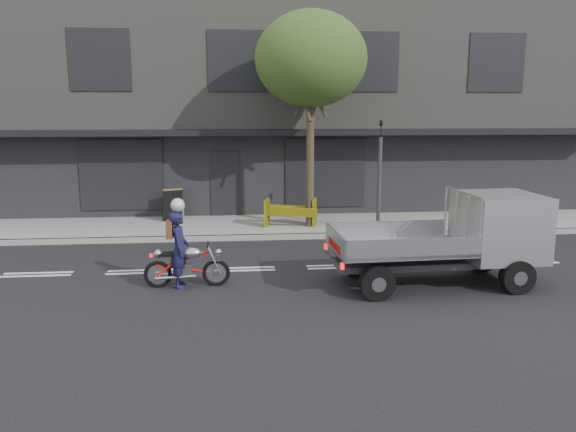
{
  "coord_description": "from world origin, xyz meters",
  "views": [
    {
      "loc": [
        -0.07,
        -13.16,
        3.84
      ],
      "look_at": [
        1.17,
        0.5,
        1.2
      ],
      "focal_mm": 35.0,
      "sensor_mm": 36.0,
      "label": 1
    }
  ],
  "objects_px": {
    "street_tree": "(311,60)",
    "sandwich_board": "(173,206)",
    "traffic_light_pole": "(379,182)",
    "motorcycle": "(187,265)",
    "flatbed_ute": "(481,231)",
    "rider": "(179,249)",
    "construction_barrier": "(291,213)"
  },
  "relations": [
    {
      "from": "street_tree",
      "to": "sandwich_board",
      "type": "height_order",
      "value": "street_tree"
    },
    {
      "from": "street_tree",
      "to": "flatbed_ute",
      "type": "bearing_deg",
      "value": -61.95
    },
    {
      "from": "rider",
      "to": "sandwich_board",
      "type": "bearing_deg",
      "value": 6.73
    },
    {
      "from": "street_tree",
      "to": "traffic_light_pole",
      "type": "bearing_deg",
      "value": -23.03
    },
    {
      "from": "flatbed_ute",
      "to": "sandwich_board",
      "type": "xyz_separation_m",
      "value": [
        -7.48,
        6.95,
        -0.52
      ]
    },
    {
      "from": "street_tree",
      "to": "construction_barrier",
      "type": "xyz_separation_m",
      "value": [
        -0.6,
        -0.15,
        -4.67
      ]
    },
    {
      "from": "construction_barrier",
      "to": "sandwich_board",
      "type": "distance_m",
      "value": 4.07
    },
    {
      "from": "street_tree",
      "to": "rider",
      "type": "xyz_separation_m",
      "value": [
        -3.55,
        -5.41,
        -4.44
      ]
    },
    {
      "from": "traffic_light_pole",
      "to": "motorcycle",
      "type": "relative_size",
      "value": 1.87
    },
    {
      "from": "rider",
      "to": "street_tree",
      "type": "bearing_deg",
      "value": -34.07
    },
    {
      "from": "street_tree",
      "to": "motorcycle",
      "type": "distance_m",
      "value": 7.98
    },
    {
      "from": "motorcycle",
      "to": "traffic_light_pole",
      "type": "bearing_deg",
      "value": 39.39
    },
    {
      "from": "motorcycle",
      "to": "flatbed_ute",
      "type": "distance_m",
      "value": 6.5
    },
    {
      "from": "flatbed_ute",
      "to": "street_tree",
      "type": "bearing_deg",
      "value": 115.36
    },
    {
      "from": "flatbed_ute",
      "to": "construction_barrier",
      "type": "height_order",
      "value": "flatbed_ute"
    },
    {
      "from": "traffic_light_pole",
      "to": "sandwich_board",
      "type": "distance_m",
      "value": 6.82
    },
    {
      "from": "construction_barrier",
      "to": "rider",
      "type": "bearing_deg",
      "value": -119.31
    },
    {
      "from": "street_tree",
      "to": "construction_barrier",
      "type": "height_order",
      "value": "street_tree"
    },
    {
      "from": "rider",
      "to": "flatbed_ute",
      "type": "relative_size",
      "value": 0.36
    },
    {
      "from": "traffic_light_pole",
      "to": "construction_barrier",
      "type": "xyz_separation_m",
      "value": [
        -2.6,
        0.7,
        -1.05
      ]
    },
    {
      "from": "construction_barrier",
      "to": "motorcycle",
      "type": "bearing_deg",
      "value": -118.05
    },
    {
      "from": "motorcycle",
      "to": "construction_barrier",
      "type": "height_order",
      "value": "construction_barrier"
    },
    {
      "from": "flatbed_ute",
      "to": "rider",
      "type": "bearing_deg",
      "value": 174.55
    },
    {
      "from": "sandwich_board",
      "to": "rider",
      "type": "bearing_deg",
      "value": -105.23
    },
    {
      "from": "motorcycle",
      "to": "construction_barrier",
      "type": "xyz_separation_m",
      "value": [
        2.8,
        5.26,
        0.11
      ]
    },
    {
      "from": "street_tree",
      "to": "motorcycle",
      "type": "relative_size",
      "value": 3.61
    },
    {
      "from": "motorcycle",
      "to": "rider",
      "type": "distance_m",
      "value": 0.38
    },
    {
      "from": "street_tree",
      "to": "motorcycle",
      "type": "bearing_deg",
      "value": -122.14
    },
    {
      "from": "construction_barrier",
      "to": "sandwich_board",
      "type": "xyz_separation_m",
      "value": [
        -3.83,
        1.37,
        0.06
      ]
    },
    {
      "from": "sandwich_board",
      "to": "street_tree",
      "type": "bearing_deg",
      "value": -38.21
    },
    {
      "from": "street_tree",
      "to": "traffic_light_pole",
      "type": "distance_m",
      "value": 4.23
    },
    {
      "from": "flatbed_ute",
      "to": "motorcycle",
      "type": "bearing_deg",
      "value": 174.48
    }
  ]
}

